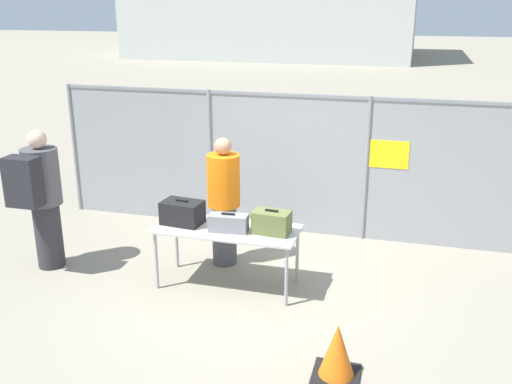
{
  "coord_description": "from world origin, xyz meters",
  "views": [
    {
      "loc": [
        1.76,
        -5.94,
        3.35
      ],
      "look_at": [
        -0.08,
        0.74,
        1.05
      ],
      "focal_mm": 40.0,
      "sensor_mm": 36.0,
      "label": 1
    }
  ],
  "objects": [
    {
      "name": "inspection_table",
      "position": [
        -0.28,
        0.14,
        0.7
      ],
      "size": [
        1.74,
        0.74,
        0.76
      ],
      "color": "#B2B2AD",
      "rests_on": "ground_plane"
    },
    {
      "name": "ground_plane",
      "position": [
        0.0,
        0.0,
        0.0
      ],
      "size": [
        120.0,
        120.0,
        0.0
      ],
      "primitive_type": "plane",
      "color": "gray"
    },
    {
      "name": "utility_trailer",
      "position": [
        0.53,
        4.58,
        0.39
      ],
      "size": [
        3.41,
        2.08,
        0.65
      ],
      "color": "silver",
      "rests_on": "ground_plane"
    },
    {
      "name": "suitcase_olive",
      "position": [
        0.27,
        0.14,
        0.9
      ],
      "size": [
        0.45,
        0.3,
        0.29
      ],
      "color": "#566033",
      "rests_on": "inspection_table"
    },
    {
      "name": "security_worker_near",
      "position": [
        -0.53,
        0.75,
        0.9
      ],
      "size": [
        0.43,
        0.43,
        1.73
      ],
      "rotation": [
        0.0,
        0.0,
        3.12
      ],
      "color": "#4C4C51",
      "rests_on": "ground_plane"
    },
    {
      "name": "fence_section",
      "position": [
        0.01,
        2.1,
        1.11
      ],
      "size": [
        7.22,
        0.07,
        2.12
      ],
      "color": "gray",
      "rests_on": "ground_plane"
    },
    {
      "name": "suitcase_black",
      "position": [
        -0.86,
        0.14,
        0.91
      ],
      "size": [
        0.52,
        0.37,
        0.31
      ],
      "color": "black",
      "rests_on": "inspection_table"
    },
    {
      "name": "traffic_cone",
      "position": [
        1.27,
        -1.35,
        0.26
      ],
      "size": [
        0.44,
        0.44,
        0.55
      ],
      "color": "black",
      "rests_on": "ground_plane"
    },
    {
      "name": "suitcase_grey",
      "position": [
        -0.24,
        0.06,
        0.87
      ],
      "size": [
        0.48,
        0.24,
        0.23
      ],
      "color": "slate",
      "rests_on": "inspection_table"
    },
    {
      "name": "traveler_hooded",
      "position": [
        -2.74,
        -0.03,
        1.02
      ],
      "size": [
        0.46,
        0.71,
        1.85
      ],
      "rotation": [
        0.0,
        0.0,
        0.29
      ],
      "color": "#2D2D33",
      "rests_on": "ground_plane"
    }
  ]
}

